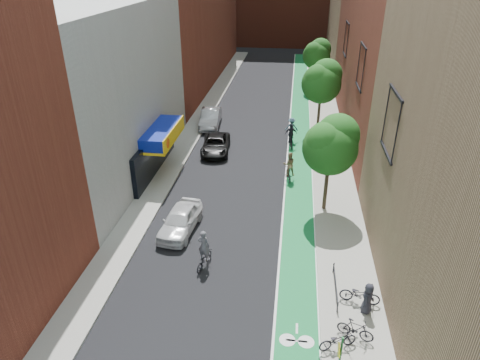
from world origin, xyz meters
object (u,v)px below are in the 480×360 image
(cyclist_lead, at_px, (204,254))
(parked_car_silver, at_px, (210,118))
(cyclist_lane_near, at_px, (289,168))
(parked_car_white, at_px, (180,220))
(pedestrian, at_px, (368,298))
(parked_car_black, at_px, (216,145))
(cyclist_lane_mid, at_px, (291,138))
(cyclist_lane_far, at_px, (291,131))

(cyclist_lead, bearing_deg, parked_car_silver, -65.58)
(cyclist_lead, distance_m, cyclist_lane_near, 11.31)
(parked_car_white, distance_m, pedestrian, 11.50)
(cyclist_lane_near, bearing_deg, parked_car_white, 38.25)
(parked_car_white, bearing_deg, parked_car_black, 95.25)
(cyclist_lane_near, height_order, pedestrian, cyclist_lane_near)
(cyclist_lane_near, bearing_deg, parked_car_black, -46.75)
(cyclist_lane_mid, bearing_deg, parked_car_black, 8.30)
(parked_car_black, bearing_deg, cyclist_lane_far, 23.10)
(parked_car_white, relative_size, cyclist_lane_far, 2.06)
(cyclist_lane_near, bearing_deg, cyclist_lane_far, -102.05)
(cyclist_lane_near, relative_size, cyclist_lane_mid, 1.04)
(parked_car_black, bearing_deg, parked_car_white, -95.12)
(parked_car_silver, bearing_deg, cyclist_lane_near, -56.94)
(parked_car_silver, relative_size, cyclist_lane_far, 2.36)
(cyclist_lead, bearing_deg, parked_car_white, -41.59)
(cyclist_lead, height_order, pedestrian, cyclist_lead)
(cyclist_lane_near, distance_m, cyclist_lane_mid, 6.17)
(cyclist_lead, height_order, cyclist_lane_mid, cyclist_lead)
(parked_car_black, relative_size, pedestrian, 3.07)
(cyclist_lead, relative_size, pedestrian, 1.38)
(parked_car_silver, distance_m, cyclist_lane_far, 8.24)
(parked_car_black, relative_size, cyclist_lane_far, 2.27)
(parked_car_black, distance_m, pedestrian, 20.00)
(cyclist_lead, bearing_deg, parked_car_black, -67.64)
(cyclist_lead, bearing_deg, pedestrian, 177.64)
(cyclist_lane_mid, distance_m, pedestrian, 19.53)
(parked_car_silver, relative_size, pedestrian, 3.20)
(parked_car_black, bearing_deg, cyclist_lead, -87.20)
(parked_car_white, distance_m, parked_car_silver, 17.83)
(parked_car_black, height_order, cyclist_lead, cyclist_lead)
(parked_car_white, distance_m, parked_car_black, 11.76)
(parked_car_black, relative_size, cyclist_lane_mid, 2.32)
(parked_car_white, distance_m, cyclist_lead, 3.69)
(cyclist_lead, xyz_separation_m, pedestrian, (8.05, -2.43, 0.19))
(parked_car_white, bearing_deg, pedestrian, -23.26)
(parked_car_white, distance_m, cyclist_lane_mid, 14.98)
(cyclist_lane_near, relative_size, cyclist_lane_far, 1.02)
(cyclist_lane_near, bearing_deg, cyclist_lane_mid, -102.05)
(parked_car_white, distance_m, cyclist_lane_far, 16.31)
(pedestrian, bearing_deg, cyclist_lane_mid, -151.35)
(cyclist_lead, xyz_separation_m, cyclist_lane_mid, (4.14, 16.70, 0.05))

